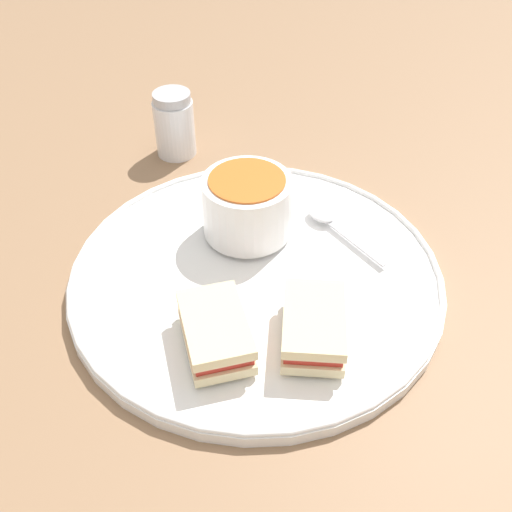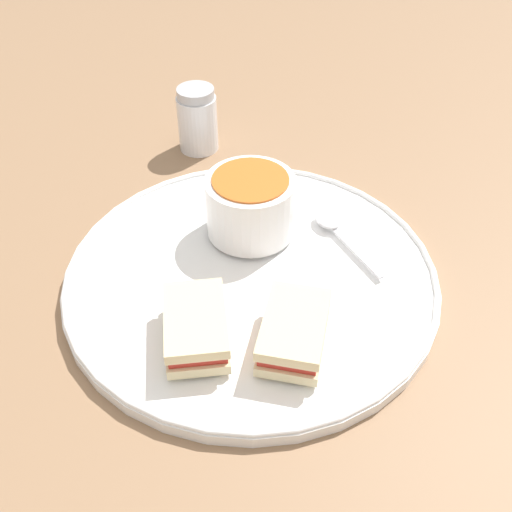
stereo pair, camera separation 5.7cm
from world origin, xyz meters
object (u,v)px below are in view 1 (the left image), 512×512
object	(u,v)px
sandwich_half_near	(216,332)
sandwich_half_far	(313,326)
spoon	(326,218)
salt_shaker	(174,124)
soup_bowl	(247,205)

from	to	relation	value
sandwich_half_near	sandwich_half_far	xyz separation A→B (m)	(0.08, -0.01, 0.00)
sandwich_half_near	sandwich_half_far	size ratio (longest dim) A/B	0.96
spoon	salt_shaker	world-z (taller)	salt_shaker
spoon	sandwich_half_far	size ratio (longest dim) A/B	1.16
spoon	sandwich_half_far	distance (m)	0.16
sandwich_half_far	salt_shaker	xyz separation A→B (m)	(-0.10, 0.34, 0.01)
soup_bowl	sandwich_half_far	world-z (taller)	soup_bowl
soup_bowl	spoon	distance (m)	0.09
sandwich_half_far	salt_shaker	bearing A→B (deg)	106.65
soup_bowl	spoon	bearing A→B (deg)	1.48
soup_bowl	sandwich_half_far	size ratio (longest dim) A/B	0.98
sandwich_half_near	sandwich_half_far	distance (m)	0.08
sandwich_half_far	salt_shaker	distance (m)	0.36
sandwich_half_far	soup_bowl	bearing A→B (deg)	103.37
spoon	sandwich_half_near	distance (m)	0.20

